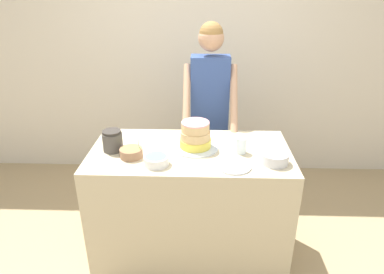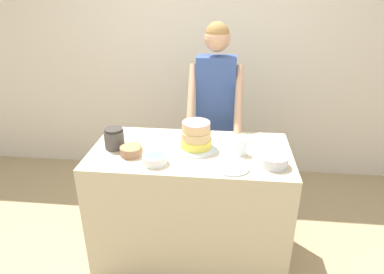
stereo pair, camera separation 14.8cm
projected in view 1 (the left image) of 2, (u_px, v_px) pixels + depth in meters
name	position (u px, v px, depth m)	size (l,w,h in m)	color
wall_back	(196.00, 57.00, 3.60)	(10.00, 0.05, 2.60)	beige
counter	(190.00, 205.00, 2.62)	(1.42, 0.73, 0.94)	#C6B793
person_baker	(210.00, 99.00, 2.95)	(0.45, 0.47, 1.74)	#2D2D38
cake	(195.00, 136.00, 2.42)	(0.34, 0.34, 0.20)	silver
frosting_bowl_olive	(131.00, 152.00, 2.32)	(0.16, 0.16, 0.16)	#936B4C
frosting_bowl_pink	(275.00, 158.00, 2.23)	(0.18, 0.18, 0.07)	silver
frosting_bowl_blue	(156.00, 160.00, 2.22)	(0.16, 0.16, 0.06)	white
drinking_glass	(241.00, 145.00, 2.36)	(0.08, 0.08, 0.11)	silver
ceramic_plate	(234.00, 166.00, 2.20)	(0.23, 0.23, 0.01)	silver
stoneware_jar	(113.00, 141.00, 2.39)	(0.14, 0.14, 0.15)	#4C4742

